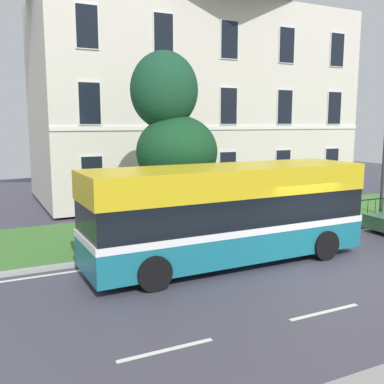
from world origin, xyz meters
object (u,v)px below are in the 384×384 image
(evergreen_tree, at_px, (169,175))
(single_decker_bus, at_px, (228,213))
(georgian_townhouse, at_px, (193,83))
(litter_bin, at_px, (344,205))

(evergreen_tree, height_order, single_decker_bus, evergreen_tree)
(georgian_townhouse, xyz_separation_m, evergreen_tree, (-5.38, -8.90, -4.27))
(evergreen_tree, relative_size, single_decker_bus, 0.83)
(georgian_townhouse, bearing_deg, evergreen_tree, -121.12)
(georgian_townhouse, bearing_deg, litter_bin, -75.07)
(georgian_townhouse, xyz_separation_m, litter_bin, (2.63, -9.85, -5.94))
(evergreen_tree, height_order, litter_bin, evergreen_tree)
(georgian_townhouse, height_order, single_decker_bus, georgian_townhouse)
(evergreen_tree, xyz_separation_m, litter_bin, (8.00, -0.95, -1.67))
(georgian_townhouse, relative_size, litter_bin, 15.00)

